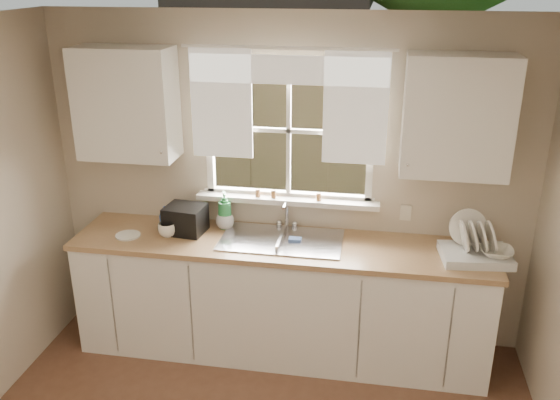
% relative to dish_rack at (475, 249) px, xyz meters
% --- Properties ---
extents(room_walls, '(3.62, 4.02, 2.50)m').
position_rel_dish_rack_xyz_m(room_walls, '(-1.34, -1.72, 0.26)').
color(room_walls, beige).
rests_on(room_walls, ground).
extents(ceiling, '(3.60, 4.00, 0.02)m').
position_rel_dish_rack_xyz_m(ceiling, '(-1.34, -1.65, 1.52)').
color(ceiling, silver).
rests_on(ceiling, room_walls).
extents(window, '(1.38, 0.16, 1.06)m').
position_rel_dish_rack_xyz_m(window, '(-1.34, 0.35, 0.51)').
color(window, white).
rests_on(window, room_walls).
extents(curtains, '(1.50, 0.03, 0.81)m').
position_rel_dish_rack_xyz_m(curtains, '(-1.34, 0.30, 0.95)').
color(curtains, white).
rests_on(curtains, room_walls).
extents(base_cabinets, '(3.00, 0.62, 0.87)m').
position_rel_dish_rack_xyz_m(base_cabinets, '(-1.34, 0.03, -0.55)').
color(base_cabinets, white).
rests_on(base_cabinets, ground).
extents(countertop, '(3.04, 0.65, 0.04)m').
position_rel_dish_rack_xyz_m(countertop, '(-1.34, 0.03, -0.09)').
color(countertop, '#A57E52').
rests_on(countertop, base_cabinets).
extents(upper_cabinet_left, '(0.70, 0.33, 0.80)m').
position_rel_dish_rack_xyz_m(upper_cabinet_left, '(-2.49, 0.17, 0.87)').
color(upper_cabinet_left, white).
rests_on(upper_cabinet_left, room_walls).
extents(upper_cabinet_right, '(0.70, 0.33, 0.80)m').
position_rel_dish_rack_xyz_m(upper_cabinet_right, '(-0.19, 0.17, 0.87)').
color(upper_cabinet_right, white).
rests_on(upper_cabinet_right, room_walls).
extents(wall_outlet, '(0.08, 0.01, 0.12)m').
position_rel_dish_rack_xyz_m(wall_outlet, '(-0.46, 0.33, 0.10)').
color(wall_outlet, beige).
rests_on(wall_outlet, room_walls).
extents(sill_jars, '(0.50, 0.04, 0.06)m').
position_rel_dish_rack_xyz_m(sill_jars, '(-1.37, 0.29, 0.20)').
color(sill_jars, brown).
rests_on(sill_jars, window).
extents(sink, '(0.88, 0.52, 0.40)m').
position_rel_dish_rack_xyz_m(sink, '(-1.34, 0.06, -0.14)').
color(sink, '#B7B7BC').
rests_on(sink, countertop).
extents(dish_rack, '(0.49, 0.39, 0.31)m').
position_rel_dish_rack_xyz_m(dish_rack, '(0.00, 0.00, 0.00)').
color(dish_rack, silver).
rests_on(dish_rack, countertop).
extents(bowl, '(0.23, 0.23, 0.05)m').
position_rel_dish_rack_xyz_m(bowl, '(0.13, -0.05, 0.02)').
color(bowl, white).
rests_on(bowl, dish_rack).
extents(soap_bottle_a, '(0.15, 0.15, 0.29)m').
position_rel_dish_rack_xyz_m(soap_bottle_a, '(-1.80, 0.21, 0.07)').
color(soap_bottle_a, '#2D8A46').
rests_on(soap_bottle_a, countertop).
extents(soap_bottle_b, '(0.10, 0.10, 0.17)m').
position_rel_dish_rack_xyz_m(soap_bottle_b, '(-2.25, 0.13, 0.02)').
color(soap_bottle_b, blue).
rests_on(soap_bottle_b, countertop).
extents(soap_bottle_c, '(0.18, 0.18, 0.18)m').
position_rel_dish_rack_xyz_m(soap_bottle_c, '(-1.80, 0.21, 0.02)').
color(soap_bottle_c, beige).
rests_on(soap_bottle_c, countertop).
extents(saucer, '(0.18, 0.18, 0.01)m').
position_rel_dish_rack_xyz_m(saucer, '(-2.47, -0.06, -0.06)').
color(saucer, silver).
rests_on(saucer, countertop).
extents(cup, '(0.17, 0.17, 0.11)m').
position_rel_dish_rack_xyz_m(cup, '(-2.18, -0.01, -0.02)').
color(cup, white).
rests_on(cup, countertop).
extents(black_appliance, '(0.31, 0.27, 0.21)m').
position_rel_dish_rack_xyz_m(black_appliance, '(-2.07, 0.09, 0.03)').
color(black_appliance, black).
rests_on(black_appliance, countertop).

